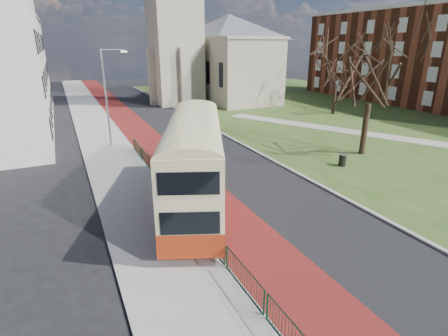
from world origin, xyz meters
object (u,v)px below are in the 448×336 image
streetlamp (108,93)px  litter_bin (342,160)px  bus (195,160)px  winter_tree_near (374,61)px  winter_tree_far (338,65)px

streetlamp → litter_bin: (14.39, -12.52, -4.10)m
streetlamp → bus: 14.60m
streetlamp → winter_tree_near: (18.02, -10.84, 2.67)m
streetlamp → bus: size_ratio=0.69×
streetlamp → winter_tree_near: bearing=-31.0°
streetlamp → bus: bearing=-80.8°
bus → winter_tree_near: (15.70, 3.45, 4.52)m
litter_bin → bus: bearing=-171.7°
bus → winter_tree_near: bearing=34.7°
bus → winter_tree_far: bearing=57.4°
winter_tree_near → winter_tree_far: winter_tree_near is taller
streetlamp → winter_tree_far: bearing=7.1°
winter_tree_near → litter_bin: size_ratio=11.65×
litter_bin → winter_tree_near: bearing=24.9°
winter_tree_far → litter_bin: 21.46m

